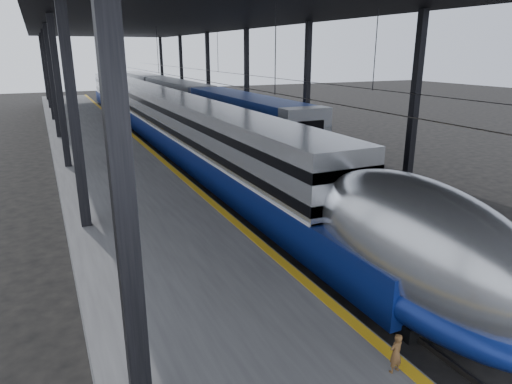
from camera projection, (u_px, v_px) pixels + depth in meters
ground at (288, 275)px, 15.21m from camera, size 160.00×160.00×0.00m
platform at (101, 153)px, 30.95m from camera, size 6.00×80.00×1.00m
yellow_strip at (142, 143)px, 31.93m from camera, size 0.30×80.00×0.01m
rails at (212, 149)px, 34.31m from camera, size 6.52×80.00×0.16m
canopy at (172, 20)px, 30.58m from camera, size 18.00×75.00×9.47m
tgv_train at (164, 119)px, 36.35m from camera, size 2.89×65.20×4.14m
second_train at (179, 100)px, 49.88m from camera, size 2.94×56.05×4.05m
child at (396, 353)px, 9.05m from camera, size 0.34×0.24×0.87m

